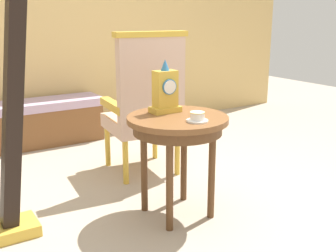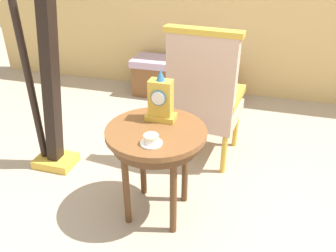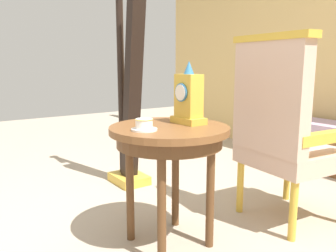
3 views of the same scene
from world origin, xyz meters
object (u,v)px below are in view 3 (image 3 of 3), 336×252
at_px(mantel_clock, 188,99).
at_px(armchair, 282,128).
at_px(side_table, 169,142).
at_px(window_bench, 322,145).
at_px(harp, 129,91).
at_px(teacup_left, 144,125).

distance_m(mantel_clock, armchair, 0.64).
bearing_deg(side_table, window_bench, 98.89).
bearing_deg(armchair, side_table, -103.38).
bearing_deg(harp, window_bench, 69.07).
distance_m(teacup_left, harp, 1.09).
relative_size(mantel_clock, window_bench, 0.28).
relative_size(armchair, window_bench, 0.95).
relative_size(teacup_left, armchair, 0.11).
relative_size(teacup_left, harp, 0.07).
xyz_separation_m(teacup_left, armchair, (0.14, 0.88, -0.09)).
relative_size(side_table, window_bench, 0.55).
distance_m(mantel_clock, harp, 0.96).
bearing_deg(armchair, mantel_clock, -106.97).
bearing_deg(armchair, harp, -159.47).
bearing_deg(window_bench, teacup_left, -81.12).
relative_size(mantel_clock, armchair, 0.29).
bearing_deg(harp, mantel_clock, -9.64).
bearing_deg(window_bench, side_table, -81.11).
height_order(mantel_clock, armchair, armchair).
height_order(side_table, window_bench, side_table).
bearing_deg(armchair, window_bench, 110.73).
distance_m(teacup_left, armchair, 0.90).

